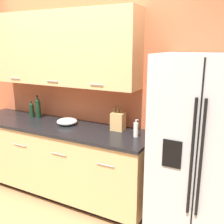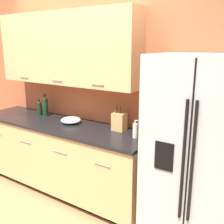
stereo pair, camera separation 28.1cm
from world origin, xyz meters
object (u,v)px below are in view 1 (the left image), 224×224
Objects in this scene: mixing_bowl at (67,121)px; soap_dispenser at (136,130)px; refrigerator at (203,153)px; knife_block at (118,121)px; oil_bottle at (32,110)px; wine_bottle at (38,108)px.

soap_dispenser is at bearing -1.63° from mixing_bowl.
soap_dispenser is (-0.70, 0.08, 0.10)m from refrigerator.
knife_block reaches higher than oil_bottle.
knife_block is 1.51× the size of soap_dispenser.
knife_block reaches higher than mixing_bowl.
refrigerator is at bearing -4.79° from wine_bottle.
mixing_bowl is at bearing -5.72° from oil_bottle.
wine_bottle reaches higher than oil_bottle.
refrigerator is 5.91× the size of wine_bottle.
wine_bottle is at bearing -179.33° from knife_block.
mixing_bowl is at bearing 176.24° from refrigerator.
soap_dispenser is (1.45, -0.10, -0.06)m from wine_bottle.
soap_dispenser is at bearing -23.11° from knife_block.
refrigerator reaches higher than oil_bottle.
soap_dispenser is 1.56m from oil_bottle.
knife_block is at bearing 168.65° from refrigerator.
refrigerator reaches higher than knife_block.
wine_bottle is 1.22× the size of mixing_bowl.
knife_block is 1.18× the size of mixing_bowl.
refrigerator reaches higher than soap_dispenser.
oil_bottle reaches higher than soap_dispenser.
refrigerator is 6.14× the size of knife_block.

